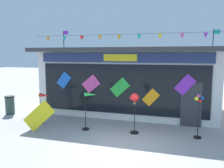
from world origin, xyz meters
name	(u,v)px	position (x,y,z in m)	size (l,w,h in m)	color
ground_plane	(123,147)	(0.00, 0.00, 0.00)	(80.00, 80.00, 0.00)	#9E9B99
kite_shop_building	(131,79)	(-0.94, 5.60, 1.81)	(9.59, 5.66, 4.71)	silver
wind_spinner_far_left	(44,102)	(-4.23, 1.61, 1.05)	(0.69, 0.28, 1.44)	black
wind_spinner_left	(89,104)	(-1.83, 1.34, 1.14)	(0.67, 0.31, 1.65)	black
wind_spinner_center_left	(135,102)	(0.12, 1.51, 1.30)	(0.35, 0.35, 1.68)	black
wind_spinner_center_right	(199,110)	(2.59, 1.63, 1.12)	(0.35, 0.29, 1.76)	black
trash_bin	(10,105)	(-7.00, 2.60, 0.51)	(0.52, 0.52, 1.00)	#2D4238
display_kite_on_ground	(39,116)	(-3.82, 0.63, 0.66)	(0.68, 0.03, 1.24)	yellow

